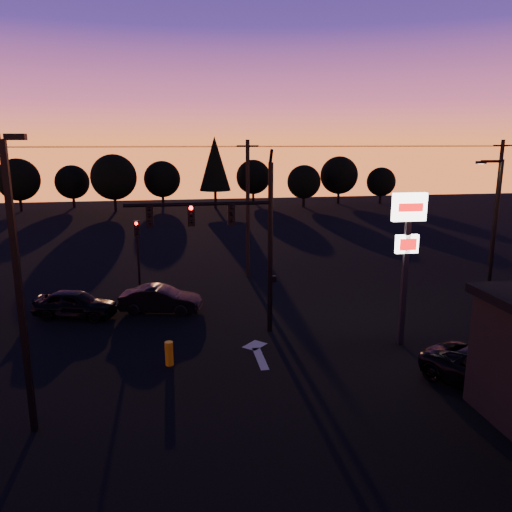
{
  "coord_description": "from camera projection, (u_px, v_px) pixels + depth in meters",
  "views": [
    {
      "loc": [
        -2.97,
        -18.13,
        8.96
      ],
      "look_at": [
        1.0,
        5.0,
        3.5
      ],
      "focal_mm": 35.0,
      "sensor_mm": 36.0,
      "label": 1
    }
  ],
  "objects": [
    {
      "name": "traffic_signal_mast",
      "position": [
        236.0,
        231.0,
        22.62
      ],
      "size": [
        6.79,
        0.52,
        8.58
      ],
      "color": "black",
      "rests_on": "ground"
    },
    {
      "name": "tree_7",
      "position": [
        339.0,
        175.0,
        71.42
      ],
      "size": [
        5.36,
        5.36,
        6.74
      ],
      "color": "black",
      "rests_on": "ground"
    },
    {
      "name": "tree_6",
      "position": [
        304.0,
        182.0,
        67.69
      ],
      "size": [
        4.54,
        4.54,
        5.71
      ],
      "color": "black",
      "rests_on": "ground"
    },
    {
      "name": "bollard",
      "position": [
        169.0,
        354.0,
        20.27
      ],
      "size": [
        0.33,
        0.33,
        1.0
      ],
      "primitive_type": "cylinder",
      "color": "#C27E08",
      "rests_on": "ground"
    },
    {
      "name": "secondary_signal",
      "position": [
        138.0,
        246.0,
        29.47
      ],
      "size": [
        0.3,
        0.31,
        4.35
      ],
      "color": "black",
      "rests_on": "ground"
    },
    {
      "name": "tree_1",
      "position": [
        72.0,
        182.0,
        67.38
      ],
      "size": [
        4.54,
        4.54,
        5.71
      ],
      "color": "black",
      "rests_on": "ground"
    },
    {
      "name": "lane_arrow",
      "position": [
        258.0,
        352.0,
        21.6
      ],
      "size": [
        1.2,
        3.1,
        0.01
      ],
      "color": "beige",
      "rests_on": "ground"
    },
    {
      "name": "pylon_sign",
      "position": [
        407.0,
        237.0,
        21.4
      ],
      "size": [
        1.5,
        0.28,
        6.8
      ],
      "color": "black",
      "rests_on": "ground"
    },
    {
      "name": "power_wires",
      "position": [
        248.0,
        147.0,
        31.75
      ],
      "size": [
        36.0,
        1.22,
        0.07
      ],
      "color": "black",
      "rests_on": "ground"
    },
    {
      "name": "car_mid",
      "position": [
        161.0,
        299.0,
        26.52
      ],
      "size": [
        4.48,
        2.39,
        1.4
      ],
      "primitive_type": "imported",
      "rotation": [
        0.0,
        0.0,
        1.35
      ],
      "color": "black",
      "rests_on": "ground"
    },
    {
      "name": "tree_5",
      "position": [
        253.0,
        177.0,
        72.39
      ],
      "size": [
        4.95,
        4.95,
        6.22
      ],
      "color": "black",
      "rests_on": "ground"
    },
    {
      "name": "utility_pole_1",
      "position": [
        248.0,
        209.0,
        32.65
      ],
      "size": [
        1.4,
        0.26,
        9.0
      ],
      "color": "black",
      "rests_on": "ground"
    },
    {
      "name": "tree_8",
      "position": [
        381.0,
        182.0,
        71.66
      ],
      "size": [
        4.12,
        4.12,
        5.19
      ],
      "color": "black",
      "rests_on": "ground"
    },
    {
      "name": "parking_lot_light",
      "position": [
        17.0,
        269.0,
        14.61
      ],
      "size": [
        1.25,
        0.3,
        9.14
      ],
      "color": "black",
      "rests_on": "ground"
    },
    {
      "name": "suv_parked",
      "position": [
        492.0,
        374.0,
        18.06
      ],
      "size": [
        4.39,
        5.57,
        1.41
      ],
      "primitive_type": "imported",
      "rotation": [
        0.0,
        0.0,
        0.48
      ],
      "color": "black",
      "rests_on": "ground"
    },
    {
      "name": "streetlight",
      "position": [
        493.0,
        228.0,
        26.49
      ],
      "size": [
        1.55,
        0.35,
        8.0
      ],
      "color": "black",
      "rests_on": "ground"
    },
    {
      "name": "tree_4",
      "position": [
        215.0,
        164.0,
        66.11
      ],
      "size": [
        4.18,
        4.18,
        9.5
      ],
      "color": "black",
      "rests_on": "ground"
    },
    {
      "name": "utility_pole_2",
      "position": [
        496.0,
        203.0,
        35.62
      ],
      "size": [
        1.4,
        0.26,
        9.0
      ],
      "color": "black",
      "rests_on": "ground"
    },
    {
      "name": "ground",
      "position": [
        253.0,
        370.0,
        19.92
      ],
      "size": [
        120.0,
        120.0,
        0.0
      ],
      "primitive_type": "plane",
      "color": "black",
      "rests_on": "ground"
    },
    {
      "name": "tree_2",
      "position": [
        114.0,
        177.0,
        63.36
      ],
      "size": [
        5.77,
        5.78,
        7.26
      ],
      "color": "black",
      "rests_on": "ground"
    },
    {
      "name": "car_left",
      "position": [
        75.0,
        304.0,
        25.75
      ],
      "size": [
        4.54,
        2.86,
        1.44
      ],
      "primitive_type": "imported",
      "rotation": [
        0.0,
        0.0,
        1.28
      ],
      "color": "black",
      "rests_on": "ground"
    },
    {
      "name": "tree_0",
      "position": [
        18.0,
        180.0,
        63.37
      ],
      "size": [
        5.36,
        5.36,
        6.74
      ],
      "color": "black",
      "rests_on": "ground"
    },
    {
      "name": "tree_3",
      "position": [
        162.0,
        179.0,
        68.33
      ],
      "size": [
        4.95,
        4.95,
        6.22
      ],
      "color": "black",
      "rests_on": "ground"
    }
  ]
}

